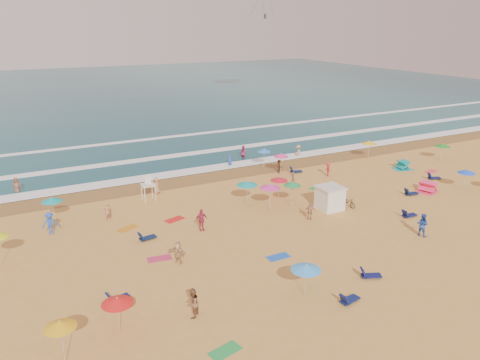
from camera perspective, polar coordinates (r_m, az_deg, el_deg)
name	(u,v)px	position (r m, az deg, el deg)	size (l,w,h in m)	color
ground	(250,220)	(39.99, 1.18, -4.95)	(220.00, 220.00, 0.00)	gold
ocean	(80,94)	(118.56, -18.91, 9.91)	(220.00, 140.00, 0.18)	#0C4756
wet_sand	(194,179)	(50.58, -5.60, 0.12)	(220.00, 220.00, 0.00)	olive
surf_foam	(167,158)	(58.49, -8.86, 2.65)	(200.00, 18.70, 0.05)	white
cabana	(330,199)	(42.78, 10.89, -2.23)	(2.00, 2.00, 2.00)	white
cabana_roof	(331,187)	(42.42, 10.98, -0.89)	(2.20, 2.20, 0.12)	silver
bicycle	(348,202)	(43.91, 13.05, -2.60)	(0.60, 1.72, 0.90)	black
lifeguard_stand	(148,190)	(44.85, -11.11, -1.19)	(1.20, 1.20, 2.10)	white
beach_umbrellas	(278,190)	(41.05, 4.71, -1.22)	(59.06, 25.92, 0.76)	#E1329C
loungers	(329,222)	(39.88, 10.79, -5.10)	(37.11, 23.67, 0.34)	#0F194C
towels	(245,237)	(36.93, 0.57, -7.01)	(48.59, 19.51, 0.03)	#E84D1D
popup_tents	(414,174)	(53.38, 20.48, 0.67)	(5.86, 8.78, 1.20)	#F13568
beachgoers	(212,199)	(42.55, -3.38, -2.31)	(41.44, 29.00, 2.11)	tan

